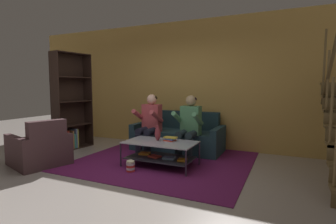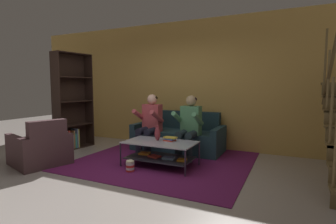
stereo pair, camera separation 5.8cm
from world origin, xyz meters
TOP-DOWN VIEW (x-y plane):
  - ground at (0.00, 0.00)m, footprint 16.80×16.80m
  - back_partition at (0.00, 2.46)m, footprint 8.40×0.12m
  - couch at (0.14, 1.92)m, footprint 1.94×0.85m
  - person_seated_left at (-0.30, 1.42)m, footprint 0.50×0.58m
  - person_seated_right at (0.57, 1.42)m, footprint 0.50×0.58m
  - coffee_table at (0.31, 0.71)m, footprint 1.24×0.69m
  - area_rug at (0.22, 1.19)m, footprint 3.13×3.16m
  - vase at (0.21, 0.79)m, footprint 0.11×0.11m
  - book_stack at (0.43, 0.86)m, footprint 0.24×0.20m
  - bookshelf at (-2.14, 1.06)m, footprint 0.42×0.92m
  - armchair at (-1.70, -0.11)m, footprint 1.09×1.07m
  - popcorn_tub at (-0.01, 0.23)m, footprint 0.14×0.14m

SIDE VIEW (x-z plane):
  - ground at x=0.00m, z-range 0.00..0.00m
  - area_rug at x=0.22m, z-range 0.00..0.01m
  - popcorn_tub at x=-0.01m, z-range 0.00..0.20m
  - armchair at x=-1.70m, z-range -0.13..0.70m
  - coffee_table at x=0.31m, z-range 0.07..0.51m
  - couch at x=0.14m, z-range -0.13..0.71m
  - book_stack at x=0.43m, z-range 0.44..0.51m
  - vase at x=0.21m, z-range 0.43..0.70m
  - person_seated_right at x=0.57m, z-range 0.06..1.29m
  - person_seated_left at x=-0.30m, z-range 0.06..1.29m
  - bookshelf at x=-2.14m, z-range -0.23..1.91m
  - back_partition at x=0.00m, z-range 0.00..2.90m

